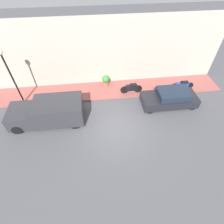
# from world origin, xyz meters

# --- Properties ---
(ground_plane) EXTENTS (60.00, 60.00, 0.00)m
(ground_plane) POSITION_xyz_m (0.00, 0.00, 0.00)
(ground_plane) COLOR #47474C
(sidewalk) EXTENTS (2.40, 19.34, 0.12)m
(sidewalk) POSITION_xyz_m (4.35, 0.00, 0.06)
(sidewalk) COLOR #934C47
(sidewalk) RESTS_ON ground_plane
(building_facade) EXTENTS (0.30, 19.34, 5.63)m
(building_facade) POSITION_xyz_m (5.70, 0.00, 2.82)
(building_facade) COLOR #B2A899
(building_facade) RESTS_ON ground_plane
(parked_car) EXTENTS (1.81, 4.27, 1.34)m
(parked_car) POSITION_xyz_m (2.03, -4.55, 0.64)
(parked_car) COLOR black
(parked_car) RESTS_ON ground_plane
(delivery_van) EXTENTS (2.10, 5.10, 1.75)m
(delivery_van) POSITION_xyz_m (1.36, 4.61, 0.90)
(delivery_van) COLOR #2D2D33
(delivery_van) RESTS_ON ground_plane
(motorcycle_blue) EXTENTS (0.30, 2.10, 0.77)m
(motorcycle_blue) POSITION_xyz_m (3.65, -6.25, 0.54)
(motorcycle_blue) COLOR navy
(motorcycle_blue) RESTS_ON sidewalk
(motorcycle_black) EXTENTS (0.30, 1.83, 0.87)m
(motorcycle_black) POSITION_xyz_m (3.69, -1.84, 0.59)
(motorcycle_black) COLOR black
(motorcycle_black) RESTS_ON sidewalk
(streetlamp) EXTENTS (0.35, 0.35, 4.45)m
(streetlamp) POSITION_xyz_m (3.53, 6.97, 3.12)
(streetlamp) COLOR black
(streetlamp) RESTS_ON sidewalk
(potted_plant) EXTENTS (0.63, 0.63, 0.92)m
(potted_plant) POSITION_xyz_m (5.05, 0.19, 0.60)
(potted_plant) COLOR brown
(potted_plant) RESTS_ON sidewalk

